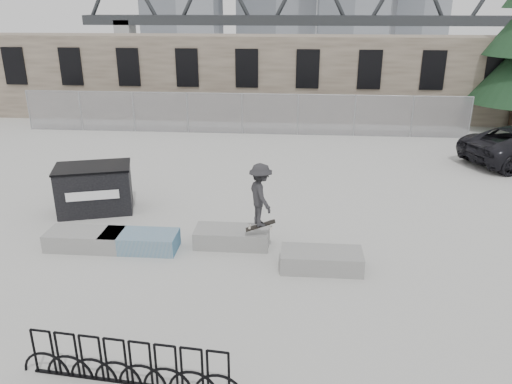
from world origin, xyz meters
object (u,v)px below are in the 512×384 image
Objects in this scene: planter_center_left at (140,241)px; bike_rack at (128,363)px; planter_far_left at (85,239)px; planter_offset at (321,259)px; planter_center_right at (232,236)px; skateboarder at (261,195)px; dumpster at (95,189)px.

bike_rack is at bearing -74.94° from planter_center_left.
planter_offset is (6.27, -0.63, 0.00)m from planter_far_left.
planter_far_left and planter_center_right have the same top height.
bike_rack is (2.83, -4.93, 0.18)m from planter_far_left.
bike_rack is at bearing -101.34° from planter_center_right.
skateboarder reaches higher than planter_offset.
bike_rack reaches higher than planter_offset.
planter_far_left is 0.50× the size of bike_rack.
skateboarder reaches higher than dumpster.
bike_rack is at bearing -128.75° from planter_offset.
dumpster reaches higher than planter_offset.
planter_center_right is 1.00× the size of planter_offset.
planter_center_left is at bearing -65.55° from dumpster.
planter_center_right is 0.78× the size of dumpster.
planter_center_left is 5.11m from bike_rack.
dumpster is at bearing 41.91° from skateboarder.
bike_rack reaches higher than planter_center_left.
dumpster is at bearing 115.19° from bike_rack.
planter_center_right is at bearing 6.89° from planter_far_left.
skateboarder is at bearing -40.09° from dumpster.
skateboarder is at bearing 153.55° from planter_offset.
skateboarder reaches higher than bike_rack.
planter_center_right is (2.41, 0.47, 0.00)m from planter_center_left.
planter_far_left is 0.78× the size of dumpster.
planter_center_left is 1.00× the size of planter_center_right.
planter_center_right and planter_offset have the same top height.
planter_offset is 5.51m from bike_rack.
dumpster is 0.64× the size of bike_rack.
bike_rack is (3.48, -7.39, -0.31)m from dumpster.
bike_rack is (1.33, -4.93, 0.18)m from planter_center_left.
planter_center_right is 2.61m from planter_offset.
skateboarder is (4.71, 0.15, 1.35)m from planter_far_left.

